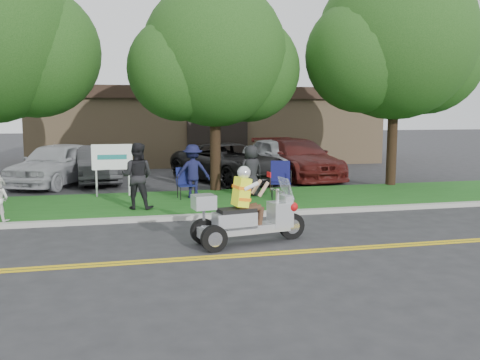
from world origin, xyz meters
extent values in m
plane|color=#28282B|center=(0.00, 0.00, 0.00)|extent=(120.00, 120.00, 0.00)
cube|color=gold|center=(0.00, -0.58, 0.01)|extent=(60.00, 0.10, 0.01)
cube|color=gold|center=(0.00, -0.42, 0.01)|extent=(60.00, 0.10, 0.01)
cube|color=#A8A89E|center=(0.00, 3.05, 0.06)|extent=(60.00, 0.25, 0.12)
cube|color=#185316|center=(0.00, 5.20, 0.06)|extent=(60.00, 4.00, 0.10)
cube|color=#9E7F5B|center=(2.00, 19.00, 2.00)|extent=(18.00, 8.00, 4.00)
cube|color=black|center=(2.00, 14.95, 3.70)|extent=(18.00, 0.30, 0.60)
sphere|color=#1A4012|center=(-5.15, 7.30, 4.59)|extent=(4.05, 4.05, 4.05)
cylinder|color=#332114|center=(0.50, 7.20, 2.10)|extent=(0.36, 0.36, 4.20)
sphere|color=#1A4012|center=(0.50, 7.20, 4.65)|extent=(4.80, 4.80, 4.80)
sphere|color=#1A4012|center=(1.70, 7.50, 4.20)|extent=(3.60, 3.60, 3.60)
sphere|color=#1A4012|center=(-0.70, 7.00, 4.12)|extent=(3.36, 3.36, 3.36)
cylinder|color=#332114|center=(7.00, 7.00, 2.38)|extent=(0.36, 0.36, 4.76)
sphere|color=#1A4012|center=(7.00, 7.00, 5.27)|extent=(5.60, 5.60, 5.60)
sphere|color=#1A4012|center=(8.40, 7.30, 4.76)|extent=(4.20, 4.20, 4.20)
sphere|color=#1A4012|center=(5.60, 6.80, 4.68)|extent=(3.92, 3.92, 3.92)
cylinder|color=silver|center=(-3.40, 6.60, 0.55)|extent=(0.06, 0.06, 1.10)
cylinder|color=silver|center=(-2.40, 6.60, 0.55)|extent=(0.06, 0.06, 1.10)
cube|color=white|center=(-2.90, 6.60, 1.35)|extent=(1.25, 0.06, 0.80)
cylinder|color=black|center=(0.99, 0.54, 0.29)|extent=(0.59, 0.23, 0.58)
cylinder|color=black|center=(-0.85, -0.12, 0.27)|extent=(0.55, 0.23, 0.54)
cylinder|color=black|center=(-0.96, 0.56, 0.27)|extent=(0.55, 0.23, 0.54)
cube|color=silver|center=(-0.05, 0.36, 0.33)|extent=(1.87, 0.73, 0.17)
cube|color=silver|center=(-0.33, 0.32, 0.53)|extent=(0.92, 0.58, 0.34)
cube|color=black|center=(-0.29, 0.32, 0.73)|extent=(0.82, 0.52, 0.10)
cube|color=silver|center=(0.71, 0.49, 0.58)|extent=(0.50, 0.52, 0.53)
cube|color=silver|center=(0.84, 0.51, 1.13)|extent=(0.25, 0.47, 0.47)
cube|color=silver|center=(-1.00, 0.21, 0.96)|extent=(0.49, 0.47, 0.29)
sphere|color=#B20C0F|center=(0.95, 0.39, 0.75)|extent=(0.21, 0.21, 0.21)
cube|color=#D9E918|center=(-0.18, 0.34, 1.11)|extent=(0.39, 0.43, 0.62)
sphere|color=silver|center=(-0.13, 0.35, 1.51)|extent=(0.28, 0.28, 0.28)
cylinder|color=black|center=(1.82, 4.81, 0.34)|extent=(0.03, 0.03, 0.48)
cylinder|color=black|center=(2.32, 4.67, 0.34)|extent=(0.03, 0.03, 0.48)
cylinder|color=black|center=(1.94, 5.27, 0.34)|extent=(0.03, 0.03, 0.48)
cylinder|color=black|center=(2.45, 5.14, 0.34)|extent=(0.03, 0.03, 0.48)
cube|color=#0E0F43|center=(2.13, 4.97, 0.60)|extent=(0.72, 0.68, 0.04)
cube|color=#0E0F43|center=(2.20, 5.22, 0.92)|extent=(0.63, 0.33, 0.65)
cylinder|color=black|center=(-0.89, 5.41, 0.30)|extent=(0.03, 0.03, 0.40)
cylinder|color=black|center=(-0.46, 5.47, 0.30)|extent=(0.03, 0.03, 0.40)
cylinder|color=black|center=(-0.95, 5.81, 0.30)|extent=(0.03, 0.03, 0.40)
cylinder|color=black|center=(-0.52, 5.87, 0.30)|extent=(0.03, 0.03, 0.40)
cube|color=#0E1445|center=(-0.71, 5.64, 0.51)|extent=(0.55, 0.51, 0.04)
cube|color=#0E1445|center=(-0.73, 5.85, 0.78)|extent=(0.51, 0.21, 0.54)
imported|color=black|center=(-2.20, 4.29, 1.02)|extent=(1.06, 0.94, 1.82)
imported|color=#141639|center=(-0.47, 5.77, 0.93)|extent=(1.09, 0.64, 1.66)
imported|color=black|center=(1.37, 5.67, 0.91)|extent=(0.89, 0.69, 1.62)
imported|color=#A9ABB1|center=(-5.02, 10.28, 0.82)|extent=(3.67, 5.17, 1.64)
imported|color=#313134|center=(-3.55, 10.71, 0.72)|extent=(1.94, 4.49, 1.44)
imported|color=black|center=(1.50, 9.70, 0.76)|extent=(4.60, 6.06, 1.53)
imported|color=#511513|center=(4.50, 10.25, 0.81)|extent=(2.95, 5.84, 1.63)
imported|color=silver|center=(4.00, 10.91, 0.84)|extent=(2.74, 5.18, 1.68)
camera|label=1|loc=(-2.54, -9.77, 2.77)|focal=38.00mm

